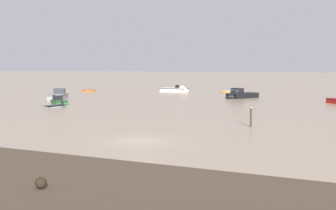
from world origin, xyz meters
The scene contains 10 objects.
ground_plane centered at (0.00, 0.00, 0.00)m, with size 800.00×800.00×0.00m, color tan.
tidal_rock_near centered at (2.56, -12.74, 0.41)m, with size 0.48×0.48×0.48m, color #2D2116.
motorboat_moored_1 centered at (-5.88, 42.96, 0.37)m, with size 4.77×6.83×2.47m.
motorboat_moored_2 centered at (-31.54, 29.81, 0.36)m, with size 4.81×6.57×2.38m.
motorboat_moored_4 centered at (-22.20, 55.20, 0.30)m, with size 6.66×3.11×2.20m.
motorboat_moored_6 centered at (-25.03, 21.67, 0.25)m, with size 4.39×3.90×1.67m.
rowboat_moored_1 centered at (-21.31, 16.59, 0.13)m, with size 1.63×3.24×0.49m.
rowboat_moored_2 centered at (-39.49, 48.78, 0.13)m, with size 2.38×3.20×0.48m.
rowboat_moored_3 centered at (-12.28, 57.23, 0.13)m, with size 3.07×2.70×0.48m.
mooring_post_left centered at (4.98, 10.25, 0.81)m, with size 0.22×0.22×1.89m.
Camera 1 is at (14.74, -26.25, 5.06)m, focal length 47.32 mm.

